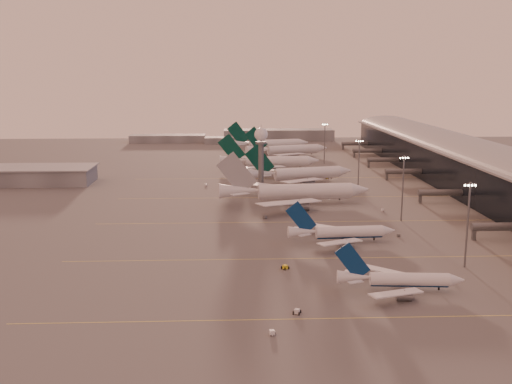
{
  "coord_description": "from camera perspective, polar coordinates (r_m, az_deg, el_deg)",
  "views": [
    {
      "loc": [
        -9.32,
        -162.81,
        55.4
      ],
      "look_at": [
        0.04,
        59.8,
        10.68
      ],
      "focal_mm": 42.0,
      "sensor_mm": 36.0,
      "label": 1
    }
  ],
  "objects": [
    {
      "name": "greentail_c",
      "position": [
        396.85,
        3.06,
        3.85
      ],
      "size": [
        56.71,
        45.14,
        21.2
      ],
      "color": "white",
      "rests_on": "ground"
    },
    {
      "name": "ground",
      "position": [
        172.23,
        0.83,
        -7.42
      ],
      "size": [
        700.0,
        700.0,
        0.0
      ],
      "primitive_type": "plane",
      "color": "#4D4B4B",
      "rests_on": "ground"
    },
    {
      "name": "mast_b",
      "position": [
        230.9,
        13.81,
        0.62
      ],
      "size": [
        3.6,
        0.56,
        25.0
      ],
      "color": "slate",
      "rests_on": "ground"
    },
    {
      "name": "gsv_tug_near",
      "position": [
        142.57,
        3.93,
        -11.3
      ],
      "size": [
        3.59,
        4.41,
        1.09
      ],
      "color": "silver",
      "rests_on": "ground"
    },
    {
      "name": "hangar",
      "position": [
        326.43,
        -22.2,
        1.5
      ],
      "size": [
        82.0,
        27.0,
        8.5
      ],
      "color": "slate",
      "rests_on": "ground"
    },
    {
      "name": "gsv_tug_far",
      "position": [
        273.91,
        4.7,
        -0.25
      ],
      "size": [
        2.79,
        3.89,
        1.01
      ],
      "color": "silver",
      "rests_on": "ground"
    },
    {
      "name": "mast_d",
      "position": [
        369.67,
        6.55,
        4.8
      ],
      "size": [
        3.6,
        0.56,
        25.0
      ],
      "color": "slate",
      "rests_on": "ground"
    },
    {
      "name": "narrowbody_mid",
      "position": [
        199.93,
        8.17,
        -3.99
      ],
      "size": [
        36.99,
        29.47,
        14.45
      ],
      "color": "white",
      "rests_on": "ground"
    },
    {
      "name": "gsv_tug_mid",
      "position": [
        172.71,
        2.79,
        -7.17
      ],
      "size": [
        4.32,
        4.62,
        1.14
      ],
      "color": "yellow",
      "rests_on": "ground"
    },
    {
      "name": "gsv_tug_hangar",
      "position": [
        318.6,
        6.78,
        1.36
      ],
      "size": [
        3.95,
        2.5,
        1.09
      ],
      "color": "yellow",
      "rests_on": "ground"
    },
    {
      "name": "mast_a",
      "position": [
        181.04,
        19.52,
        -2.62
      ],
      "size": [
        3.6,
        0.56,
        25.0
      ],
      "color": "slate",
      "rests_on": "ground"
    },
    {
      "name": "gsv_catering_b",
      "position": [
        247.35,
        12.01,
        -1.4
      ],
      "size": [
        5.04,
        3.75,
        3.79
      ],
      "color": "silver",
      "rests_on": "ground"
    },
    {
      "name": "terminal",
      "position": [
        300.38,
        20.6,
        2.03
      ],
      "size": [
        57.0,
        362.0,
        23.04
      ],
      "color": "black",
      "rests_on": "ground"
    },
    {
      "name": "gsv_catering_a",
      "position": [
        172.74,
        17.94,
        -7.18
      ],
      "size": [
        5.35,
        2.77,
        4.27
      ],
      "color": "silver",
      "rests_on": "ground"
    },
    {
      "name": "gsv_truck_d",
      "position": [
        297.76,
        -4.76,
        0.8
      ],
      "size": [
        2.9,
        5.46,
        2.1
      ],
      "color": "silver",
      "rests_on": "ground"
    },
    {
      "name": "greentail_d",
      "position": [
        427.93,
        1.27,
        4.43
      ],
      "size": [
        59.06,
        47.21,
        21.72
      ],
      "color": "white",
      "rests_on": "ground"
    },
    {
      "name": "mast_c",
      "position": [
        282.28,
        9.76,
        2.7
      ],
      "size": [
        3.6,
        0.56,
        25.0
      ],
      "color": "slate",
      "rests_on": "ground"
    },
    {
      "name": "greentail_a",
      "position": [
        304.66,
        4.27,
        1.54
      ],
      "size": [
        56.21,
        44.84,
        20.82
      ],
      "color": "white",
      "rests_on": "ground"
    },
    {
      "name": "greentail_b",
      "position": [
        344.25,
        1.37,
        2.72
      ],
      "size": [
        58.66,
        47.31,
        21.3
      ],
      "color": "white",
      "rests_on": "ground"
    },
    {
      "name": "taxiway_markings",
      "position": [
        229.11,
        7.56,
        -2.74
      ],
      "size": [
        180.0,
        185.25,
        0.02
      ],
      "color": "#EAD452",
      "rests_on": "ground"
    },
    {
      "name": "gsv_truck_b",
      "position": [
        211.3,
        13.51,
        -3.89
      ],
      "size": [
        4.86,
        1.89,
        1.96
      ],
      "color": "#56585A",
      "rests_on": "ground"
    },
    {
      "name": "radar_tower",
      "position": [
        285.26,
        0.49,
        4.41
      ],
      "size": [
        6.4,
        6.4,
        31.1
      ],
      "color": "slate",
      "rests_on": "ground"
    },
    {
      "name": "gsv_truck_c",
      "position": [
        230.47,
        0.94,
        -2.24
      ],
      "size": [
        5.91,
        5.69,
        2.44
      ],
      "color": "#56585A",
      "rests_on": "ground"
    },
    {
      "name": "gsv_truck_a",
      "position": [
        131.6,
        1.74,
        -13.0
      ],
      "size": [
        5.9,
        2.83,
        2.29
      ],
      "color": "silver",
      "rests_on": "ground"
    },
    {
      "name": "widebody_white",
      "position": [
        255.38,
        3.77,
        -0.29
      ],
      "size": [
        65.62,
        52.42,
        23.07
      ],
      "color": "white",
      "rests_on": "ground"
    },
    {
      "name": "narrowbody_near",
      "position": [
        159.57,
        13.57,
        -8.29
      ],
      "size": [
        33.3,
        26.5,
        13.01
      ],
      "color": "white",
      "rests_on": "ground"
    },
    {
      "name": "distant_horizon",
      "position": [
        490.81,
        -1.0,
        5.32
      ],
      "size": [
        165.0,
        37.5,
        9.0
      ],
      "color": "slate",
      "rests_on": "ground"
    }
  ]
}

